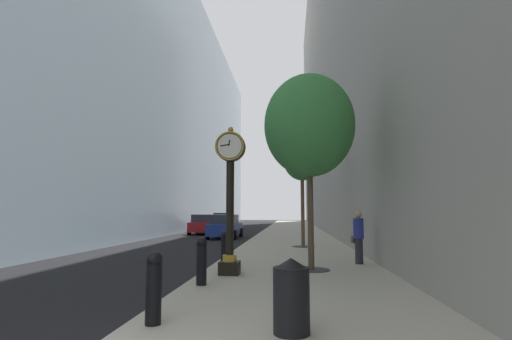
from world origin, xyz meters
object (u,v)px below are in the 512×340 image
object	(u,v)px
pedestrian_walking	(358,236)
street_tree_mid_near	(302,160)
car_blue_mid	(225,227)
car_red_far	(204,224)
bollard_second	(202,260)
bollard_third	(225,247)
street_clock	(230,192)
bollard_nearest	(154,286)
street_tree_near	(309,126)
trash_bin	(291,295)
car_black_near	(224,222)

from	to	relation	value
pedestrian_walking	street_tree_mid_near	bearing A→B (deg)	105.14
car_blue_mid	car_red_far	world-z (taller)	car_blue_mid
bollard_second	bollard_third	bearing A→B (deg)	90.00
street_clock	car_red_far	distance (m)	21.81
bollard_nearest	bollard_second	bearing A→B (deg)	90.00
bollard_nearest	street_tree_near	distance (m)	7.40
trash_bin	car_black_near	world-z (taller)	car_black_near
bollard_third	car_blue_mid	world-z (taller)	car_blue_mid
street_tree_near	trash_bin	xyz separation A→B (m)	(-0.59, -6.05, -3.78)
bollard_nearest	car_red_far	xyz separation A→B (m)	(-5.03, 25.83, 0.07)
bollard_second	car_red_far	xyz separation A→B (m)	(-5.03, 22.63, 0.07)
street_tree_near	car_red_far	bearing A→B (deg)	111.08
car_black_near	bollard_second	bearing A→B (deg)	-81.19
car_black_near	car_red_far	distance (m)	6.63
trash_bin	pedestrian_walking	xyz separation A→B (m)	(2.23, 7.56, 0.38)
street_tree_near	street_tree_mid_near	bearing A→B (deg)	90.00
street_tree_near	bollard_second	bearing A→B (deg)	-136.17
street_clock	car_blue_mid	xyz separation A→B (m)	(-2.92, 16.36, -1.59)
street_tree_mid_near	street_clock	bearing A→B (deg)	-104.83
street_clock	trash_bin	size ratio (longest dim) A/B	3.91
car_blue_mid	bollard_nearest	bearing A→B (deg)	-83.26
street_clock	bollard_second	size ratio (longest dim) A/B	3.71
car_blue_mid	pedestrian_walking	bearing A→B (deg)	-63.73
car_black_near	street_tree_near	bearing A→B (deg)	-74.83
bollard_third	street_tree_mid_near	size ratio (longest dim) A/B	0.20
car_blue_mid	street_tree_mid_near	bearing A→B (deg)	-56.27
trash_bin	street_tree_near	bearing A→B (deg)	84.44
bollard_third	street_tree_near	distance (m)	4.65
bollard_nearest	trash_bin	world-z (taller)	bollard_nearest
bollard_nearest	pedestrian_walking	bearing A→B (deg)	59.31
street_clock	car_blue_mid	bearing A→B (deg)	100.11
street_clock	car_black_near	distance (m)	28.15
bollard_third	car_black_near	distance (m)	26.42
bollard_third	car_blue_mid	bearing A→B (deg)	99.63
bollard_second	car_blue_mid	distance (m)	18.10
car_red_far	bollard_second	bearing A→B (deg)	-77.46
car_black_near	pedestrian_walking	bearing A→B (deg)	-70.58
trash_bin	bollard_nearest	bearing A→B (deg)	172.96
bollard_third	pedestrian_walking	bearing A→B (deg)	11.56
car_black_near	car_red_far	world-z (taller)	car_black_near
street_tree_near	car_blue_mid	world-z (taller)	street_tree_near
car_blue_mid	trash_bin	bearing A→B (deg)	-77.87
car_blue_mid	street_clock	bearing A→B (deg)	-79.89
street_tree_mid_near	car_red_far	size ratio (longest dim) A/B	1.31
bollard_second	car_blue_mid	xyz separation A→B (m)	(-2.50, 17.93, 0.08)
trash_bin	car_red_far	world-z (taller)	car_red_far
street_clock	street_tree_mid_near	distance (m)	9.11
street_tree_near	street_tree_mid_near	distance (m)	7.57
bollard_third	pedestrian_walking	world-z (taller)	pedestrian_walking
bollard_second	pedestrian_walking	size ratio (longest dim) A/B	0.64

